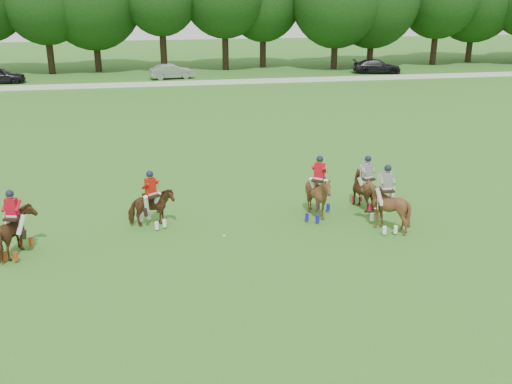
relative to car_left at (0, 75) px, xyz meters
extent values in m
plane|color=#25691E|center=(15.39, -42.50, -0.74)|extent=(180.00, 180.00, 0.00)
cylinder|color=black|center=(3.76, 5.99, 1.58)|extent=(0.70, 0.70, 4.64)
cylinder|color=black|center=(8.40, 7.02, 1.41)|extent=(0.70, 0.70, 4.31)
cylinder|color=black|center=(15.35, 5.50, 1.88)|extent=(0.70, 0.70, 5.24)
cylinder|color=black|center=(22.01, 5.74, 1.85)|extent=(0.70, 0.70, 5.19)
cylinder|color=black|center=(26.45, 7.12, 1.50)|extent=(0.70, 0.70, 4.48)
cylinder|color=black|center=(33.93, 4.32, 1.36)|extent=(0.70, 0.70, 4.21)
cylinder|color=black|center=(38.64, 5.67, 1.29)|extent=(0.70, 0.70, 4.07)
cylinder|color=black|center=(46.55, 5.88, 1.65)|extent=(0.70, 0.70, 4.79)
cylinder|color=black|center=(51.98, 7.42, 1.48)|extent=(0.70, 0.70, 4.44)
cube|color=white|center=(15.39, -4.50, -0.52)|extent=(120.00, 0.10, 0.44)
imported|color=black|center=(0.00, 0.00, 0.00)|extent=(4.40, 1.85, 1.49)
imported|color=#9A9B9F|center=(15.89, 0.00, -0.04)|extent=(4.48, 2.20, 1.41)
imported|color=black|center=(37.21, 0.00, -0.02)|extent=(5.29, 3.07, 1.44)
imported|color=#442612|center=(8.93, -39.06, 0.03)|extent=(1.25, 1.97, 1.54)
cube|color=black|center=(8.93, -39.06, 0.59)|extent=(0.56, 0.65, 0.08)
cylinder|color=tan|center=(8.64, -38.98, 0.51)|extent=(0.08, 0.21, 1.29)
imported|color=#442612|center=(13.33, -37.41, -0.04)|extent=(1.81, 1.75, 1.40)
cube|color=black|center=(13.33, -37.41, 0.47)|extent=(0.67, 0.71, 0.08)
cylinder|color=tan|center=(13.59, -37.25, 0.39)|extent=(0.14, 0.19, 1.29)
imported|color=#442612|center=(19.57, -37.72, 0.13)|extent=(2.08, 2.12, 1.76)
cube|color=black|center=(19.57, -37.72, 0.78)|extent=(0.68, 0.71, 0.08)
cylinder|color=tan|center=(19.82, -37.89, 0.70)|extent=(0.15, 0.19, 1.29)
imported|color=#442612|center=(21.73, -37.08, -0.03)|extent=(1.23, 1.85, 1.43)
cube|color=black|center=(21.73, -37.08, 0.50)|extent=(0.58, 0.66, 0.08)
cylinder|color=tan|center=(21.45, -37.17, 0.42)|extent=(0.09, 0.21, 1.29)
imported|color=#442612|center=(21.62, -39.23, 0.13)|extent=(1.45, 1.62, 1.74)
cube|color=black|center=(21.62, -39.23, 0.77)|extent=(0.46, 0.57, 0.08)
cylinder|color=tan|center=(21.32, -39.22, 0.69)|extent=(0.04, 0.21, 1.29)
sphere|color=white|center=(15.79, -38.90, -0.70)|extent=(0.09, 0.09, 0.09)
camera|label=1|loc=(13.46, -57.25, 7.49)|focal=40.00mm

